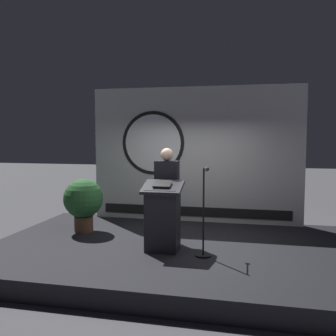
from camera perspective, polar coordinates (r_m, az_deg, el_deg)
ground_plane at (r=6.57m, az=1.60°, el=-14.22°), size 40.00×40.00×0.00m
stage_platform at (r=6.52m, az=1.60°, el=-12.98°), size 6.40×4.00×0.30m
banner_display at (r=8.04m, az=3.85°, el=2.02°), size 4.53×0.12×2.90m
podium at (r=6.04m, az=-0.83°, el=-7.58°), size 0.64×0.49×1.13m
speaker_person at (r=6.46m, az=-0.17°, el=-4.10°), size 0.40×0.26×1.65m
microphone_stand at (r=5.86m, az=5.52°, el=-8.65°), size 0.24×0.59×1.37m
potted_plant at (r=7.39m, az=-12.86°, el=-4.89°), size 0.76×0.76×1.03m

